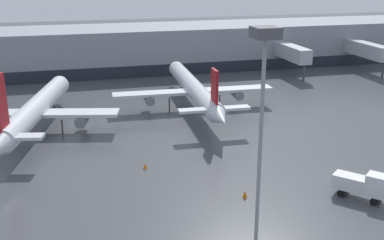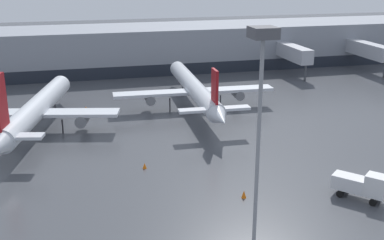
{
  "view_description": "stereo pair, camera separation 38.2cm",
  "coord_description": "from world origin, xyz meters",
  "px_view_note": "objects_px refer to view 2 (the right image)",
  "views": [
    {
      "loc": [
        -30.01,
        -39.07,
        21.61
      ],
      "look_at": [
        -15.41,
        16.1,
        3.0
      ],
      "focal_mm": 45.0,
      "sensor_mm": 36.0,
      "label": 1
    },
    {
      "loc": [
        -29.64,
        -39.16,
        21.61
      ],
      "look_at": [
        -15.41,
        16.1,
        3.0
      ],
      "focal_mm": 45.0,
      "sensor_mm": 36.0,
      "label": 2
    }
  ],
  "objects_px": {
    "parked_jet_0": "(195,89)",
    "traffic_cone_0": "(86,108)",
    "service_truck_1": "(361,184)",
    "traffic_cone_4": "(244,194)",
    "traffic_cone_3": "(145,166)",
    "apron_light_mast_3": "(261,78)",
    "parked_jet_2": "(36,110)"
  },
  "relations": [
    {
      "from": "parked_jet_0",
      "to": "service_truck_1",
      "type": "relative_size",
      "value": 7.29
    },
    {
      "from": "traffic_cone_0",
      "to": "traffic_cone_3",
      "type": "bearing_deg",
      "value": -77.68
    },
    {
      "from": "service_truck_1",
      "to": "traffic_cone_4",
      "type": "height_order",
      "value": "service_truck_1"
    },
    {
      "from": "traffic_cone_0",
      "to": "service_truck_1",
      "type": "bearing_deg",
      "value": -56.38
    },
    {
      "from": "traffic_cone_0",
      "to": "traffic_cone_3",
      "type": "xyz_separation_m",
      "value": [
        5.26,
        -24.11,
        -0.02
      ]
    },
    {
      "from": "traffic_cone_3",
      "to": "apron_light_mast_3",
      "type": "xyz_separation_m",
      "value": [
        5.91,
        -17.75,
        13.55
      ]
    },
    {
      "from": "parked_jet_0",
      "to": "apron_light_mast_3",
      "type": "xyz_separation_m",
      "value": [
        -5.26,
        -38.51,
        10.62
      ]
    },
    {
      "from": "parked_jet_2",
      "to": "service_truck_1",
      "type": "relative_size",
      "value": 6.86
    },
    {
      "from": "parked_jet_0",
      "to": "traffic_cone_4",
      "type": "relative_size",
      "value": 46.03
    },
    {
      "from": "parked_jet_0",
      "to": "traffic_cone_3",
      "type": "relative_size",
      "value": 54.0
    },
    {
      "from": "apron_light_mast_3",
      "to": "traffic_cone_0",
      "type": "bearing_deg",
      "value": 104.95
    },
    {
      "from": "traffic_cone_0",
      "to": "traffic_cone_3",
      "type": "distance_m",
      "value": 24.67
    },
    {
      "from": "parked_jet_2",
      "to": "traffic_cone_0",
      "type": "distance_m",
      "value": 11.24
    },
    {
      "from": "traffic_cone_3",
      "to": "service_truck_1",
      "type": "bearing_deg",
      "value": -33.06
    },
    {
      "from": "parked_jet_0",
      "to": "service_truck_1",
      "type": "xyz_separation_m",
      "value": [
        7.8,
        -33.1,
        -1.74
      ]
    },
    {
      "from": "traffic_cone_4",
      "to": "parked_jet_2",
      "type": "bearing_deg",
      "value": 129.02
    },
    {
      "from": "parked_jet_0",
      "to": "traffic_cone_4",
      "type": "xyz_separation_m",
      "value": [
        -2.98,
        -30.13,
        -2.87
      ]
    },
    {
      "from": "apron_light_mast_3",
      "to": "parked_jet_2",
      "type": "bearing_deg",
      "value": 118.29
    },
    {
      "from": "traffic_cone_0",
      "to": "parked_jet_0",
      "type": "bearing_deg",
      "value": -11.51
    },
    {
      "from": "parked_jet_2",
      "to": "traffic_cone_4",
      "type": "height_order",
      "value": "parked_jet_2"
    },
    {
      "from": "service_truck_1",
      "to": "traffic_cone_3",
      "type": "bearing_deg",
      "value": -163.97
    },
    {
      "from": "parked_jet_0",
      "to": "traffic_cone_3",
      "type": "bearing_deg",
      "value": 154.35
    },
    {
      "from": "traffic_cone_4",
      "to": "traffic_cone_0",
      "type": "bearing_deg",
      "value": 111.89
    },
    {
      "from": "traffic_cone_3",
      "to": "apron_light_mast_3",
      "type": "height_order",
      "value": "apron_light_mast_3"
    },
    {
      "from": "parked_jet_0",
      "to": "service_truck_1",
      "type": "distance_m",
      "value": 34.05
    },
    {
      "from": "parked_jet_0",
      "to": "apron_light_mast_3",
      "type": "bearing_deg",
      "value": 174.86
    },
    {
      "from": "traffic_cone_0",
      "to": "parked_jet_2",
      "type": "bearing_deg",
      "value": -128.39
    },
    {
      "from": "parked_jet_0",
      "to": "apron_light_mast_3",
      "type": "height_order",
      "value": "apron_light_mast_3"
    },
    {
      "from": "traffic_cone_0",
      "to": "traffic_cone_4",
      "type": "relative_size",
      "value": 0.89
    },
    {
      "from": "service_truck_1",
      "to": "traffic_cone_0",
      "type": "relative_size",
      "value": 7.08
    },
    {
      "from": "parked_jet_0",
      "to": "service_truck_1",
      "type": "bearing_deg",
      "value": -164.11
    },
    {
      "from": "parked_jet_0",
      "to": "traffic_cone_0",
      "type": "relative_size",
      "value": 51.62
    }
  ]
}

